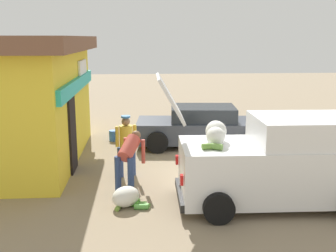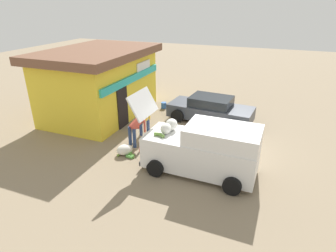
# 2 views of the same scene
# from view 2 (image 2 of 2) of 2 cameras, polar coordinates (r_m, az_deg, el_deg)

# --- Properties ---
(ground_plane) EXTENTS (60.00, 60.00, 0.00)m
(ground_plane) POSITION_cam_2_polar(r_m,az_deg,el_deg) (12.83, 8.30, -3.50)
(ground_plane) COLOR gray
(storefront_bar) EXTENTS (6.68, 4.54, 3.58)m
(storefront_bar) POSITION_cam_2_polar(r_m,az_deg,el_deg) (15.88, -13.54, 8.59)
(storefront_bar) COLOR yellow
(storefront_bar) RESTS_ON ground_plane
(delivery_van) EXTENTS (2.15, 4.62, 2.80)m
(delivery_van) POSITION_cam_2_polar(r_m,az_deg,el_deg) (10.32, 7.22, -4.60)
(delivery_van) COLOR white
(delivery_van) RESTS_ON ground_plane
(parked_sedan) EXTENTS (2.37, 4.46, 1.33)m
(parked_sedan) POSITION_cam_2_polar(r_m,az_deg,el_deg) (15.03, 8.55, 3.31)
(parked_sedan) COLOR #383D47
(parked_sedan) RESTS_ON ground_plane
(vendor_standing) EXTENTS (0.44, 0.54, 1.60)m
(vendor_standing) POSITION_cam_2_polar(r_m,az_deg,el_deg) (13.14, -4.82, 1.73)
(vendor_standing) COLOR navy
(vendor_standing) RESTS_ON ground_plane
(customer_bending) EXTENTS (0.82, 0.72, 1.35)m
(customer_bending) POSITION_cam_2_polar(r_m,az_deg,el_deg) (12.34, -6.42, -0.15)
(customer_bending) COLOR navy
(customer_bending) RESTS_ON ground_plane
(unloaded_banana_pile) EXTENTS (0.83, 0.93, 0.43)m
(unloaded_banana_pile) POSITION_cam_2_polar(r_m,az_deg,el_deg) (11.86, -8.63, -4.86)
(unloaded_banana_pile) COLOR silver
(unloaded_banana_pile) RESTS_ON ground_plane
(paint_bucket) EXTENTS (0.32, 0.32, 0.37)m
(paint_bucket) POSITION_cam_2_polar(r_m,az_deg,el_deg) (16.81, -0.85, 4.18)
(paint_bucket) COLOR blue
(paint_bucket) RESTS_ON ground_plane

